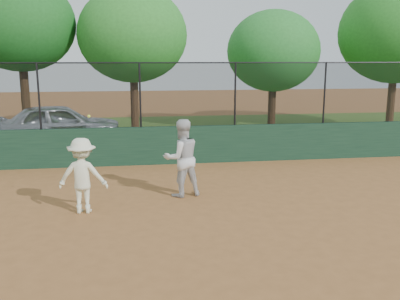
{
  "coord_description": "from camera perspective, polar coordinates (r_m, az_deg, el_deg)",
  "views": [
    {
      "loc": [
        -0.71,
        -7.89,
        3.29
      ],
      "look_at": [
        0.8,
        2.2,
        1.2
      ],
      "focal_mm": 40.0,
      "sensor_mm": 36.0,
      "label": 1
    }
  ],
  "objects": [
    {
      "name": "ground",
      "position": [
        8.58,
        -3.17,
        -10.98
      ],
      "size": [
        80.0,
        80.0,
        0.0
      ],
      "primitive_type": "plane",
      "color": "#955D30",
      "rests_on": "ground"
    },
    {
      "name": "back_wall",
      "position": [
        14.17,
        -5.48,
        0.57
      ],
      "size": [
        26.0,
        0.2,
        1.2
      ],
      "primitive_type": "cube",
      "color": "#1C3E28",
      "rests_on": "ground"
    },
    {
      "name": "grass_strip",
      "position": [
        20.18,
        -6.38,
        2.11
      ],
      "size": [
        36.0,
        12.0,
        0.01
      ],
      "primitive_type": "cube",
      "color": "#2E4D18",
      "rests_on": "ground"
    },
    {
      "name": "parked_car",
      "position": [
        18.28,
        -17.52,
        3.21
      ],
      "size": [
        5.0,
        2.8,
        1.61
      ],
      "primitive_type": "imported",
      "rotation": [
        0.0,
        0.0,
        1.77
      ],
      "color": "#B1B6BB",
      "rests_on": "ground"
    },
    {
      "name": "player_second",
      "position": [
        10.77,
        -2.36,
        -1.03
      ],
      "size": [
        1.07,
        0.92,
        1.89
      ],
      "primitive_type": "imported",
      "rotation": [
        0.0,
        0.0,
        3.4
      ],
      "color": "silver",
      "rests_on": "ground"
    },
    {
      "name": "player_main",
      "position": [
        9.95,
        -14.79,
        -3.19
      ],
      "size": [
        1.13,
        0.75,
        2.17
      ],
      "color": "#EBEFCA",
      "rests_on": "ground"
    },
    {
      "name": "fence_assembly",
      "position": [
        13.95,
        -5.73,
        7.17
      ],
      "size": [
        26.0,
        0.06,
        2.0
      ],
      "color": "black",
      "rests_on": "back_wall"
    },
    {
      "name": "tree_1",
      "position": [
        20.46,
        -22.07,
        14.71
      ],
      "size": [
        4.54,
        4.12,
        6.68
      ],
      "color": "#402A16",
      "rests_on": "ground"
    },
    {
      "name": "tree_2",
      "position": [
        19.64,
        -8.62,
        14.34
      ],
      "size": [
        4.65,
        4.23,
        6.31
      ],
      "color": "#492D1A",
      "rests_on": "ground"
    },
    {
      "name": "tree_3",
      "position": [
        21.28,
        9.4,
        12.37
      ],
      "size": [
        4.32,
        3.92,
        5.52
      ],
      "color": "#3A2313",
      "rests_on": "ground"
    },
    {
      "name": "tree_4",
      "position": [
        22.94,
        23.89,
        13.55
      ],
      "size": [
        5.35,
        4.86,
        6.78
      ],
      "color": "#4D301B",
      "rests_on": "ground"
    }
  ]
}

